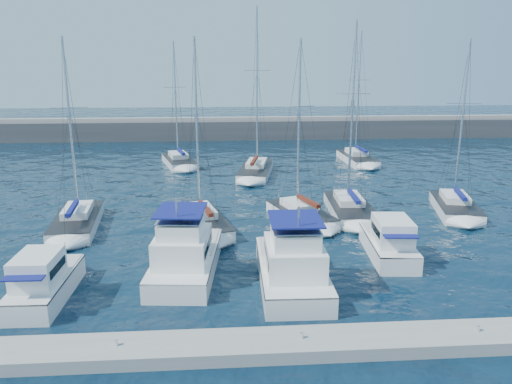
{
  "coord_description": "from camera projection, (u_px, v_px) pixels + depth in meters",
  "views": [
    {
      "loc": [
        -3.43,
        -30.31,
        12.36
      ],
      "look_at": [
        -0.83,
        5.16,
        3.0
      ],
      "focal_mm": 35.0,
      "sensor_mm": 36.0,
      "label": 1
    }
  ],
  "objects": [
    {
      "name": "motor_yacht_stbd_inner",
      "position": [
        292.0,
        267.0,
        28.04
      ],
      "size": [
        3.85,
        8.87,
        4.69
      ],
      "rotation": [
        0.0,
        0.0,
        -0.02
      ],
      "color": "white",
      "rests_on": "ground"
    },
    {
      "name": "sailboat_mid_d",
      "position": [
        349.0,
        208.0,
        41.31
      ],
      "size": [
        3.7,
        8.62,
        15.79
      ],
      "rotation": [
        0.0,
        0.0,
        -0.06
      ],
      "color": "white",
      "rests_on": "ground"
    },
    {
      "name": "sailboat_back_b",
      "position": [
        256.0,
        170.0,
        55.77
      ],
      "size": [
        4.91,
        10.01,
        18.34
      ],
      "rotation": [
        0.0,
        0.0,
        -0.19
      ],
      "color": "white",
      "rests_on": "ground"
    },
    {
      "name": "sailboat_back_a",
      "position": [
        179.0,
        161.0,
        60.69
      ],
      "size": [
        5.02,
        8.54,
        14.98
      ],
      "rotation": [
        0.0,
        0.0,
        0.26
      ],
      "color": "white",
      "rests_on": "ground"
    },
    {
      "name": "motor_yacht_port_outer",
      "position": [
        44.0,
        284.0,
        26.4
      ],
      "size": [
        2.57,
        6.37,
        3.2
      ],
      "rotation": [
        0.0,
        0.0,
        -0.02
      ],
      "color": "white",
      "rests_on": "ground"
    },
    {
      "name": "motor_yacht_port_inner",
      "position": [
        185.0,
        256.0,
        29.56
      ],
      "size": [
        4.35,
        9.11,
        4.69
      ],
      "rotation": [
        0.0,
        0.0,
        -0.1
      ],
      "color": "white",
      "rests_on": "ground"
    },
    {
      "name": "sailboat_mid_c",
      "position": [
        301.0,
        215.0,
        39.65
      ],
      "size": [
        5.03,
        7.75,
        14.37
      ],
      "rotation": [
        0.0,
        0.0,
        0.31
      ],
      "color": "white",
      "rests_on": "ground"
    },
    {
      "name": "dock_cleat_near_stbd",
      "position": [
        478.0,
        328.0,
        22.39
      ],
      "size": [
        0.16,
        0.16,
        0.25
      ],
      "primitive_type": "cylinder",
      "color": "silver",
      "rests_on": "dock"
    },
    {
      "name": "sailboat_mid_a",
      "position": [
        77.0,
        221.0,
        38.08
      ],
      "size": [
        3.92,
        8.76,
        14.44
      ],
      "rotation": [
        0.0,
        0.0,
        0.1
      ],
      "color": "white",
      "rests_on": "ground"
    },
    {
      "name": "dock_cleat_centre",
      "position": [
        302.0,
        335.0,
        21.83
      ],
      "size": [
        0.16,
        0.16,
        0.25
      ],
      "primitive_type": "cylinder",
      "color": "silver",
      "rests_on": "dock"
    },
    {
      "name": "dock",
      "position": [
        302.0,
        344.0,
        21.93
      ],
      "size": [
        40.0,
        2.2,
        0.6
      ],
      "primitive_type": "cube",
      "color": "gray",
      "rests_on": "ground"
    },
    {
      "name": "sailboat_back_c",
      "position": [
        357.0,
        158.0,
        62.6
      ],
      "size": [
        3.38,
        8.79,
        16.24
      ],
      "rotation": [
        0.0,
        0.0,
        0.04
      ],
      "color": "white",
      "rests_on": "ground"
    },
    {
      "name": "motor_yacht_stbd_outer",
      "position": [
        389.0,
        244.0,
        32.17
      ],
      "size": [
        3.13,
        6.75,
        3.2
      ],
      "rotation": [
        0.0,
        0.0,
        -0.09
      ],
      "color": "white",
      "rests_on": "ground"
    },
    {
      "name": "breakwater",
      "position": [
        240.0,
        132.0,
        82.51
      ],
      "size": [
        160.0,
        6.0,
        4.45
      ],
      "color": "#424244",
      "rests_on": "ground"
    },
    {
      "name": "dock_cleat_near_port",
      "position": [
        116.0,
        343.0,
        21.26
      ],
      "size": [
        0.16,
        0.16,
        0.25
      ],
      "primitive_type": "cylinder",
      "color": "silver",
      "rests_on": "dock"
    },
    {
      "name": "sailboat_mid_b",
      "position": [
        202.0,
        222.0,
        37.97
      ],
      "size": [
        4.99,
        8.63,
        14.43
      ],
      "rotation": [
        0.0,
        0.0,
        0.25
      ],
      "color": "white",
      "rests_on": "ground"
    },
    {
      "name": "sailboat_mid_e",
      "position": [
        455.0,
        207.0,
        41.85
      ],
      "size": [
        4.8,
        8.17,
        14.44
      ],
      "rotation": [
        0.0,
        0.0,
        -0.24
      ],
      "color": "white",
      "rests_on": "ground"
    },
    {
      "name": "ground",
      "position": [
        274.0,
        256.0,
        32.62
      ],
      "size": [
        220.0,
        220.0,
        0.0
      ],
      "primitive_type": "plane",
      "color": "black",
      "rests_on": "ground"
    }
  ]
}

